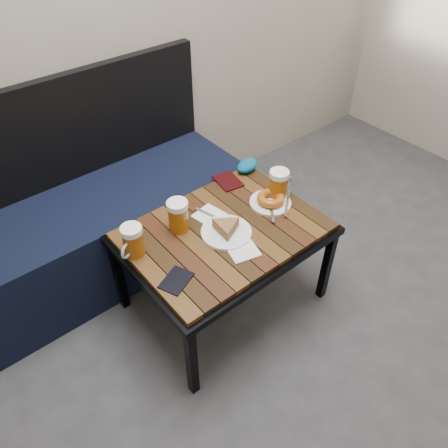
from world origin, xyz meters
TOP-DOWN VIEW (x-y plane):
  - bench at (-0.28, 1.76)m, footprint 1.40×0.50m
  - cafe_table at (0.01, 1.18)m, footprint 0.84×0.62m
  - beer_mug_left at (-0.35, 1.30)m, footprint 0.13×0.11m
  - beer_mug_centre at (-0.13, 1.31)m, footprint 0.13×0.12m
  - beer_mug_right at (0.34, 1.20)m, footprint 0.13×0.09m
  - plate_pie at (-0.00, 1.16)m, footprint 0.21×0.21m
  - plate_bagel at (0.28, 1.18)m, footprint 0.23×0.21m
  - napkin_left at (0.01, 1.29)m, footprint 0.13×0.15m
  - napkin_right at (-0.02, 1.03)m, footprint 0.14×0.12m
  - passport_navy at (-0.31, 1.08)m, footprint 0.15×0.13m
  - passport_burgundy at (0.24, 1.43)m, footprint 0.12×0.16m
  - knit_pouch at (0.37, 1.44)m, footprint 0.14×0.10m

SIDE VIEW (x-z plane):
  - bench at x=-0.28m, z-range -0.20..0.75m
  - cafe_table at x=0.01m, z-range 0.19..0.66m
  - passport_navy at x=-0.31m, z-range 0.47..0.48m
  - passport_burgundy at x=0.24m, z-range 0.47..0.48m
  - napkin_right at x=-0.02m, z-range 0.47..0.48m
  - napkin_left at x=0.01m, z-range 0.47..0.48m
  - plate_bagel at x=0.28m, z-range 0.47..0.52m
  - plate_pie at x=0.00m, z-range 0.47..0.53m
  - knit_pouch at x=0.37m, z-range 0.47..0.53m
  - beer_mug_left at x=-0.35m, z-range 0.47..0.61m
  - beer_mug_right at x=0.34m, z-range 0.47..0.61m
  - beer_mug_centre at x=-0.13m, z-range 0.47..0.61m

